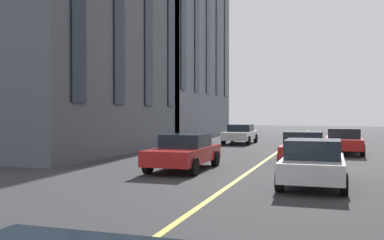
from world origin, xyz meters
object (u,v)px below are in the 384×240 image
(car_red_near, at_px, (304,148))
(car_red_trailing, at_px, (344,141))
(car_white_parked_a, at_px, (240,134))
(car_red_mid, at_px, (184,151))
(car_white_far, at_px, (313,163))

(car_red_near, xyz_separation_m, car_red_trailing, (5.47, -1.73, 0.00))
(car_red_near, height_order, car_white_parked_a, car_red_near)
(car_red_mid, distance_m, car_white_far, 5.47)
(car_white_far, xyz_separation_m, car_red_trailing, (11.23, -1.10, 0.00))
(car_red_mid, bearing_deg, car_red_near, -52.23)
(car_red_mid, height_order, car_red_near, car_red_near)
(car_red_mid, relative_size, car_white_far, 1.13)
(car_white_parked_a, relative_size, car_red_trailing, 1.00)
(car_white_parked_a, xyz_separation_m, car_white_far, (-17.37, -5.74, -0.00))
(car_red_mid, relative_size, car_red_near, 1.13)
(car_red_near, xyz_separation_m, car_white_far, (-5.76, -0.63, 0.00))
(car_red_mid, bearing_deg, car_white_parked_a, 3.30)
(car_white_parked_a, height_order, car_white_far, car_white_far)
(car_red_near, relative_size, car_red_trailing, 0.89)
(car_red_mid, height_order, car_red_trailing, same)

